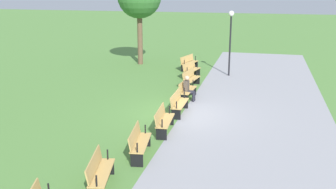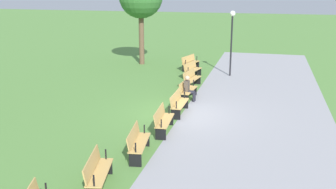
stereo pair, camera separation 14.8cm
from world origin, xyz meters
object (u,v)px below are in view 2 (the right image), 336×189
Objects in this scene: bench_6 at (138,142)px; person_seated at (189,88)px; bench_3 at (187,89)px; lamp_post at (232,31)px; bench_4 at (179,103)px; bench_0 at (190,62)px; bench_5 at (163,120)px; bench_1 at (192,70)px; bench_2 at (191,79)px; bench_7 at (97,171)px.

bench_6 is 6.33m from person_seated.
bench_3 is 6.03m from lamp_post.
lamp_post is at bearing 169.67° from bench_4.
bench_0 is 10.99m from bench_5.
person_seated is at bearing 168.58° from bench_6.
bench_0 is 1.44× the size of person_seated.
bench_1 and bench_3 have the same top height.
bench_2 and bench_7 have the same top height.
bench_4 is at bearing 6.13° from bench_3.
bench_5 and bench_7 have the same top height.
bench_7 is 1.44× the size of person_seated.
bench_4 is 0.97× the size of bench_6.
lamp_post is (-14.21, 2.10, 2.19)m from bench_7.
bench_5 is 4.13m from person_seated.
bench_0 and bench_3 have the same top height.
bench_3 is 1.02× the size of bench_4.
lamp_post is (-5.42, 1.47, 2.19)m from bench_3.
bench_5 is at bearing 159.56° from bench_7.
person_seated reaches higher than bench_6.
bench_7 is (15.30, 0.54, 0.00)m from bench_0.
person_seated is (4.66, 0.75, 0.17)m from bench_1.
bench_1 is 13.16m from bench_7.
bench_4 is 0.98× the size of bench_5.
bench_0 is 13.16m from bench_6.
lamp_post is at bearing 160.35° from bench_2.
bench_1 is 1.01× the size of bench_2.
bench_4 is (8.72, 1.25, 0.00)m from bench_0.
bench_2 is at bearing 22.48° from bench_1.
bench_7 is (6.58, -0.70, 0.00)m from bench_4.
bench_0 is 4.41m from bench_2.
bench_6 is (2.20, -0.24, 0.00)m from bench_5.
bench_6 is at bearing 20.45° from bench_0.
bench_5 is at bearing -2.04° from bench_4.
bench_6 is at bearing -10.21° from bench_5.
bench_2 and bench_6 have the same top height.
bench_3 is at bearing 26.57° from bench_0.
bench_0 is 1.02× the size of bench_3.
bench_2 is 2.52m from person_seated.
person_seated is at bearing 174.22° from bench_5.
bench_1 is 6.62m from bench_4.
bench_1 is at bearing -63.31° from lamp_post.
bench_3 is 0.36m from person_seated.
bench_4 is 1.92m from person_seated.
bench_2 and bench_5 have the same top height.
bench_5 is 0.98× the size of bench_7.
bench_2 and bench_4 have the same top height.
bench_3 is at bearing 175.91° from bench_5.
bench_6 is (8.81, 0.00, 0.00)m from bench_2.
lamp_post reaches higher than bench_2.
bench_0 is at bearing -177.98° from bench_5.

